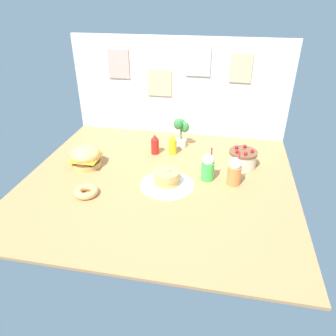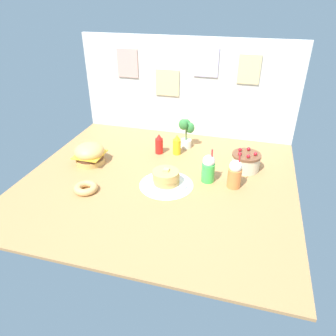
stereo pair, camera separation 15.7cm
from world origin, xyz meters
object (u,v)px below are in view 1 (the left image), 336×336
at_px(cream_soda_cup, 208,167).
at_px(potted_plant, 181,132).
at_px(pancake_stack, 167,179).
at_px(ketchup_bottle, 155,145).
at_px(mustard_bottle, 173,145).
at_px(burger, 86,157).
at_px(orange_float_cup, 234,171).
at_px(donut_pink_glaze, 86,191).
at_px(layer_cake, 243,159).

distance_m(cream_soda_cup, potted_plant, 0.59).
bearing_deg(cream_soda_cup, pancake_stack, -153.96).
xyz_separation_m(ketchup_bottle, mustard_bottle, (0.15, 0.03, 0.00)).
bearing_deg(mustard_bottle, burger, -151.89).
height_order(orange_float_cup, potted_plant, potted_plant).
bearing_deg(pancake_stack, orange_float_cup, 13.16).
xyz_separation_m(orange_float_cup, potted_plant, (-0.48, 0.55, 0.04)).
bearing_deg(cream_soda_cup, donut_pink_glaze, -155.61).
relative_size(pancake_stack, ketchup_bottle, 1.70).
xyz_separation_m(burger, pancake_stack, (0.69, -0.16, -0.03)).
distance_m(layer_cake, cream_soda_cup, 0.36).
height_order(mustard_bottle, donut_pink_glaze, mustard_bottle).
relative_size(burger, cream_soda_cup, 0.88).
xyz_separation_m(burger, ketchup_bottle, (0.49, 0.32, 0.00)).
xyz_separation_m(burger, orange_float_cup, (1.17, -0.05, 0.02)).
bearing_deg(ketchup_bottle, cream_soda_cup, -35.44).
bearing_deg(burger, layer_cake, 10.59).
bearing_deg(orange_float_cup, layer_cake, 76.98).
xyz_separation_m(burger, cream_soda_cup, (0.97, -0.02, 0.02)).
height_order(pancake_stack, mustard_bottle, mustard_bottle).
height_order(ketchup_bottle, potted_plant, potted_plant).
bearing_deg(orange_float_cup, burger, 177.59).
distance_m(ketchup_bottle, mustard_bottle, 0.15).
bearing_deg(layer_cake, cream_soda_cup, -135.63).
height_order(layer_cake, cream_soda_cup, cream_soda_cup).
distance_m(burger, layer_cake, 1.25).
relative_size(pancake_stack, mustard_bottle, 1.70).
bearing_deg(layer_cake, donut_pink_glaze, -149.85).
distance_m(ketchup_bottle, potted_plant, 0.27).
height_order(pancake_stack, potted_plant, potted_plant).
height_order(ketchup_bottle, orange_float_cup, orange_float_cup).
xyz_separation_m(burger, potted_plant, (0.69, 0.50, 0.06)).
height_order(burger, cream_soda_cup, cream_soda_cup).
bearing_deg(cream_soda_cup, mustard_bottle, 131.83).
relative_size(mustard_bottle, donut_pink_glaze, 1.08).
bearing_deg(ketchup_bottle, donut_pink_glaze, -114.83).
height_order(layer_cake, orange_float_cup, orange_float_cup).
relative_size(burger, orange_float_cup, 0.88).
distance_m(pancake_stack, layer_cake, 0.67).
bearing_deg(orange_float_cup, donut_pink_glaze, -161.27).
distance_m(layer_cake, mustard_bottle, 0.60).
bearing_deg(ketchup_bottle, potted_plant, 42.05).
xyz_separation_m(layer_cake, ketchup_bottle, (-0.74, 0.09, 0.01)).
bearing_deg(cream_soda_cup, orange_float_cup, -7.82).
relative_size(cream_soda_cup, potted_plant, 0.98).
height_order(cream_soda_cup, orange_float_cup, same).
relative_size(cream_soda_cup, orange_float_cup, 1.00).
xyz_separation_m(ketchup_bottle, potted_plant, (0.20, 0.18, 0.06)).
bearing_deg(burger, orange_float_cup, -2.41).
height_order(ketchup_bottle, mustard_bottle, same).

